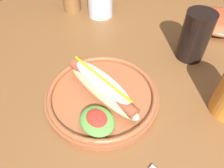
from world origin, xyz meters
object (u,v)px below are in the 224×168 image
Objects in this scene: soda_cup at (195,36)px; side_bowl at (219,20)px; hot_dog_plate at (102,94)px; water_cup at (100,1)px.

soda_cup is 0.77× the size of side_bowl.
hot_dog_plate is 0.39m from water_cup.
water_cup reaches higher than hot_dog_plate.
side_bowl is (0.31, 0.24, -0.03)m from water_cup.
soda_cup is (0.04, 0.29, 0.04)m from hot_dog_plate.
hot_dog_plate is 0.48m from side_bowl.
side_bowl is at bearing 97.86° from soda_cup.
side_bowl is at bearing 37.53° from water_cup.
side_bowl is at bearing 88.76° from hot_dog_plate.
soda_cup is 0.34m from water_cup.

